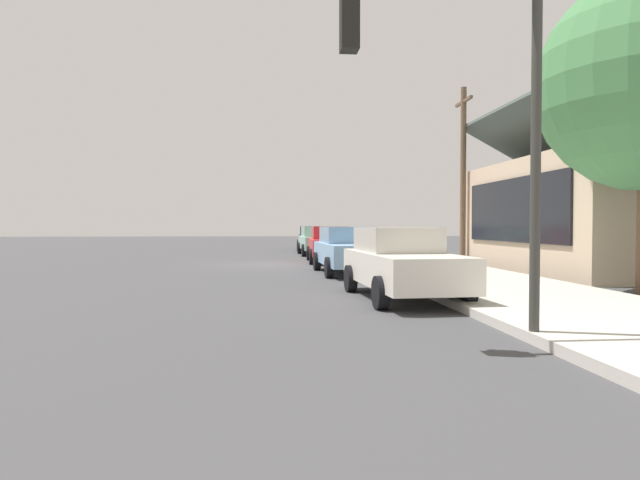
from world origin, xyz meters
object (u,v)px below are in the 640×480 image
car_cherry (330,244)px  car_skyblue (349,249)px  car_ivory (401,262)px  fire_hydrant_red (355,248)px  car_seafoam (317,240)px  traffic_light_main (461,89)px  utility_pole_wooden (463,172)px  car_navy (312,238)px

car_cherry → car_skyblue: (5.76, 0.00, 0.00)m
car_ivory → fire_hydrant_red: size_ratio=6.64×
car_seafoam → car_cherry: (5.95, 0.05, -0.00)m
traffic_light_main → car_seafoam: bearing=179.8°
traffic_light_main → fire_hydrant_red: bearing=175.1°
car_skyblue → utility_pole_wooden: utility_pole_wooden is taller
car_seafoam → utility_pole_wooden: utility_pole_wooden is taller
car_navy → car_cherry: same height
car_seafoam → car_ivory: (18.14, 0.27, -0.00)m
car_ivory → traffic_light_main: 5.43m
car_cherry → car_ivory: size_ratio=0.99×
car_ivory → traffic_light_main: bearing=-7.1°
car_navy → car_ivory: (24.22, 0.06, -0.00)m
car_seafoam → traffic_light_main: traffic_light_main is taller
car_cherry → utility_pole_wooden: utility_pole_wooden is taller
car_skyblue → fire_hydrant_red: size_ratio=6.86×
car_seafoam → fire_hydrant_red: car_seafoam is taller
car_navy → car_skyblue: (17.80, -0.15, 0.00)m
car_seafoam → utility_pole_wooden: 9.84m
car_seafoam → traffic_light_main: bearing=-1.2°
utility_pole_wooden → car_seafoam: bearing=-143.2°
car_cherry → fire_hydrant_red: (-2.58, 1.54, -0.32)m
car_navy → utility_pole_wooden: 14.92m
car_seafoam → traffic_light_main: size_ratio=0.93×
car_skyblue → traffic_light_main: bearing=-2.8°
car_cherry → car_seafoam: bearing=-177.5°
car_skyblue → utility_pole_wooden: 7.63m
car_seafoam → fire_hydrant_red: (3.36, 1.59, -0.32)m
traffic_light_main → utility_pole_wooden: (-15.37, 5.66, 0.44)m
fire_hydrant_red → traffic_light_main: bearing=-4.9°
car_cherry → car_skyblue: same height
car_cherry → fire_hydrant_red: 3.02m
traffic_light_main → fire_hydrant_red: 19.78m
traffic_light_main → fire_hydrant_red: size_ratio=7.32×
traffic_light_main → fire_hydrant_red: (-19.48, 1.66, -2.99)m
car_navy → fire_hydrant_red: (9.45, 1.39, -0.32)m
car_navy → traffic_light_main: traffic_light_main is taller
car_cherry → utility_pole_wooden: (1.53, 5.54, 3.11)m
traffic_light_main → utility_pole_wooden: bearing=159.8°
car_ivory → utility_pole_wooden: bearing=150.4°
car_navy → car_seafoam: same height
car_skyblue → car_navy: bearing=177.3°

